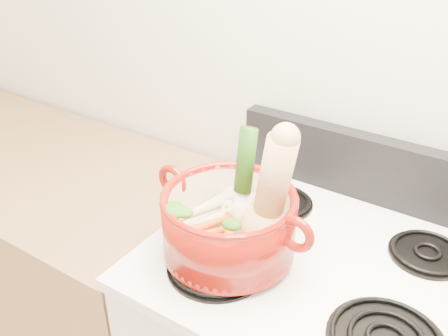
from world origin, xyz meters
The scene contains 22 objects.
wall_back centered at (0.00, 1.75, 1.30)m, with size 3.50×0.02×2.60m, color beige.
cooktop centered at (0.00, 1.40, 0.93)m, with size 0.78×0.67×0.03m, color white.
control_backsplash centered at (0.00, 1.70, 1.04)m, with size 0.76×0.05×0.18m, color black.
counter_left centered at (-1.07, 1.40, 0.45)m, with size 1.36×0.65×0.90m, color olive.
burner_front_left centered at (-0.19, 1.24, 0.96)m, with size 0.22×0.22×0.02m, color black.
burner_back_left centered at (-0.19, 1.54, 0.96)m, with size 0.17×0.17×0.02m, color black.
burner_back_right centered at (0.19, 1.54, 0.96)m, with size 0.17×0.17×0.02m, color black.
dutch_oven centered at (-0.19, 1.29, 1.04)m, with size 0.30×0.30×0.15m, color maroon.
pot_handle_left centered at (-0.36, 1.30, 1.09)m, with size 0.08×0.08×0.02m, color maroon.
pot_handle_right centered at (-0.02, 1.28, 1.09)m, with size 0.08×0.08×0.02m, color maroon.
squash centered at (-0.12, 1.32, 1.14)m, with size 0.11×0.11×0.28m, color tan, non-canonical shape.
leek centered at (-0.18, 1.33, 1.13)m, with size 0.04×0.04×0.27m, color white.
ginger centered at (-0.19, 1.36, 1.02)m, with size 0.09×0.07×0.05m, color tan.
parsnip_0 centered at (-0.23, 1.34, 1.02)m, with size 0.05×0.05×0.24m, color beige.
parsnip_1 centered at (-0.25, 1.29, 1.03)m, with size 0.04×0.04×0.19m, color beige.
parsnip_2 centered at (-0.24, 1.36, 1.04)m, with size 0.05×0.05×0.21m, color beige.
parsnip_3 centered at (-0.28, 1.31, 1.04)m, with size 0.04×0.04×0.17m, color beige.
carrot_0 centered at (-0.22, 1.26, 1.01)m, with size 0.03×0.03×0.15m, color #DD550B.
carrot_1 centered at (-0.22, 1.24, 1.02)m, with size 0.03×0.03×0.15m, color #BE4609.
carrot_2 centered at (-0.18, 1.28, 1.03)m, with size 0.03×0.03×0.17m, color #CB590A.
carrot_3 centered at (-0.22, 1.23, 1.03)m, with size 0.03×0.03×0.15m, color #CE4D0A.
carrot_4 centered at (-0.23, 1.26, 1.04)m, with size 0.03×0.03×0.14m, color #C45A09.
Camera 1 is at (0.29, 0.54, 1.70)m, focal length 40.00 mm.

